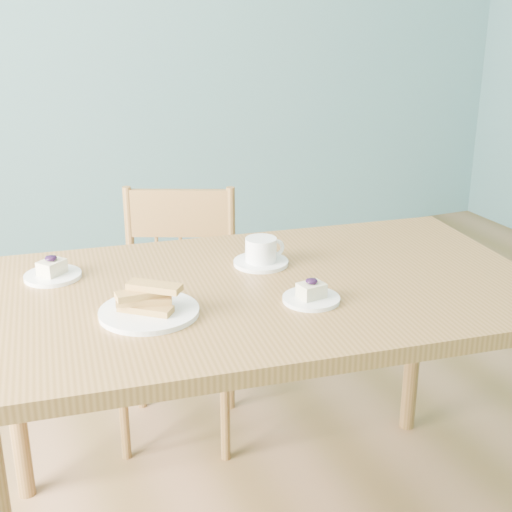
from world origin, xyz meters
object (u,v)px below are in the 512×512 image
dining_table (261,313)px  coffee_cup (261,253)px  cheesecake_plate_far (52,272)px  dining_chair (179,315)px  biscotti_plate (149,305)px  cheesecake_plate_near (311,295)px

dining_table → coffee_cup: coffee_cup is taller
cheesecake_plate_far → coffee_cup: bearing=-12.6°
dining_chair → biscotti_plate: 0.82m
cheesecake_plate_near → coffee_cup: (-0.01, 0.28, 0.02)m
dining_table → dining_chair: dining_chair is taller
cheesecake_plate_near → biscotti_plate: biscotti_plate is taller
cheesecake_plate_near → biscotti_plate: 0.40m
dining_chair → biscotti_plate: dining_chair is taller
cheesecake_plate_near → biscotti_plate: size_ratio=0.60×
cheesecake_plate_far → coffee_cup: size_ratio=0.98×
dining_chair → cheesecake_plate_near: bearing=-56.7°
dining_chair → coffee_cup: 0.62m
biscotti_plate → dining_table: bearing=10.7°
dining_table → coffee_cup: 0.19m
dining_chair → coffee_cup: dining_chair is taller
dining_table → dining_chair: size_ratio=1.78×
dining_table → biscotti_plate: biscotti_plate is taller
dining_table → coffee_cup: size_ratio=10.08×
dining_chair → cheesecake_plate_far: bearing=-118.2°
dining_table → cheesecake_plate_near: size_ratio=10.88×
cheesecake_plate_near → coffee_cup: bearing=92.7°
coffee_cup → cheesecake_plate_far: bearing=172.5°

